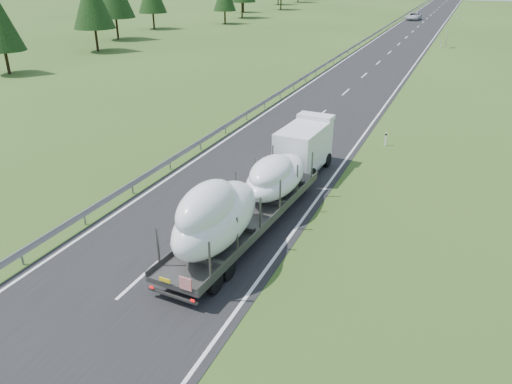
% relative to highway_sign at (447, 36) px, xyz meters
% --- Properties ---
extents(road_surface, '(10.00, 400.00, 0.02)m').
position_rel_highway_sign_xyz_m(road_surface, '(-7.20, 20.00, -1.80)').
color(road_surface, black).
rests_on(road_surface, ground).
extents(guardrail, '(0.10, 400.00, 0.76)m').
position_rel_highway_sign_xyz_m(guardrail, '(-12.50, 19.94, -1.21)').
color(guardrail, slate).
rests_on(guardrail, ground).
extents(marker_posts, '(0.13, 350.08, 1.00)m').
position_rel_highway_sign_xyz_m(marker_posts, '(-0.70, 75.00, -1.27)').
color(marker_posts, silver).
rests_on(marker_posts, ground).
extents(highway_sign, '(0.08, 0.90, 2.60)m').
position_rel_highway_sign_xyz_m(highway_sign, '(0.00, 0.00, 0.00)').
color(highway_sign, slate).
rests_on(highway_sign, ground).
extents(boat_truck, '(3.23, 17.41, 4.01)m').
position_rel_highway_sign_xyz_m(boat_truck, '(-4.60, -64.20, 0.18)').
color(boat_truck, white).
rests_on(boat_truck, ground).
extents(distant_van, '(3.18, 6.19, 1.67)m').
position_rel_highway_sign_xyz_m(distant_van, '(-9.80, 41.29, -0.97)').
color(distant_van, silver).
rests_on(distant_van, ground).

